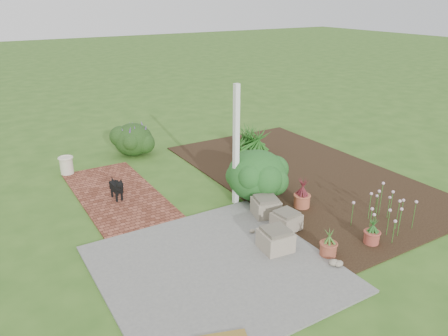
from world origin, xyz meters
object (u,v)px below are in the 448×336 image
stone_trough_near (275,240)px  black_dog (117,187)px  cream_ceramic_urn (66,165)px  evergreen_shrub (257,174)px

stone_trough_near → black_dog: 3.65m
black_dog → cream_ceramic_urn: (-0.58, 2.04, -0.08)m
black_dog → cream_ceramic_urn: bearing=102.8°
stone_trough_near → evergreen_shrub: size_ratio=0.39×
stone_trough_near → cream_ceramic_urn: size_ratio=1.21×
black_dog → cream_ceramic_urn: 2.12m
stone_trough_near → cream_ceramic_urn: bearing=113.0°
evergreen_shrub → black_dog: bearing=151.6°
cream_ceramic_urn → black_dog: bearing=-74.2°
evergreen_shrub → stone_trough_near: bearing=-116.2°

